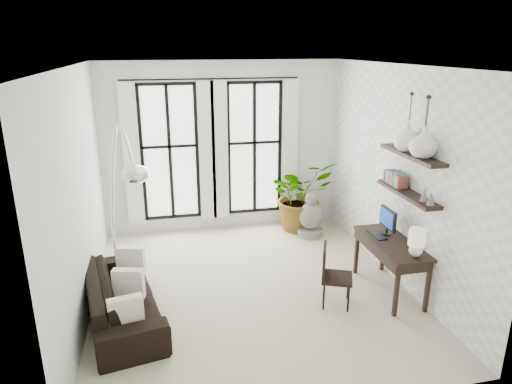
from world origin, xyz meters
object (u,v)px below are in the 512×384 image
object	(u,v)px
desk	(393,247)
arc_lamp	(121,171)
sofa	(122,297)
buddha	(310,218)
desk_chair	(331,272)
plant	(300,195)

from	to	relation	value
desk	arc_lamp	bearing A→B (deg)	171.50
sofa	buddha	distance (m)	3.91
desk_chair	arc_lamp	distance (m)	3.11
sofa	arc_lamp	xyz separation A→B (m)	(0.10, 0.38, 1.60)
sofa	arc_lamp	distance (m)	1.65
plant	desk	distance (m)	2.70
buddha	plant	bearing A→B (deg)	102.21
sofa	desk_chair	bearing A→B (deg)	-105.79
sofa	plant	bearing A→B (deg)	-62.84
plant	desk_chair	size ratio (longest dim) A/B	1.58
plant	buddha	bearing A→B (deg)	-77.79
arc_lamp	desk_chair	bearing A→B (deg)	-13.34
plant	desk	bearing A→B (deg)	-78.77
desk	desk_chair	bearing A→B (deg)	-174.32
desk_chair	desk	bearing A→B (deg)	28.26
plant	desk_chair	bearing A→B (deg)	-98.75
sofa	arc_lamp	size ratio (longest dim) A/B	0.84
desk	desk_chair	xyz separation A→B (m)	(-0.95, -0.09, -0.24)
buddha	sofa	bearing A→B (deg)	-147.81
sofa	arc_lamp	bearing A→B (deg)	-25.90
desk_chair	arc_lamp	world-z (taller)	arc_lamp
sofa	arc_lamp	world-z (taller)	arc_lamp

